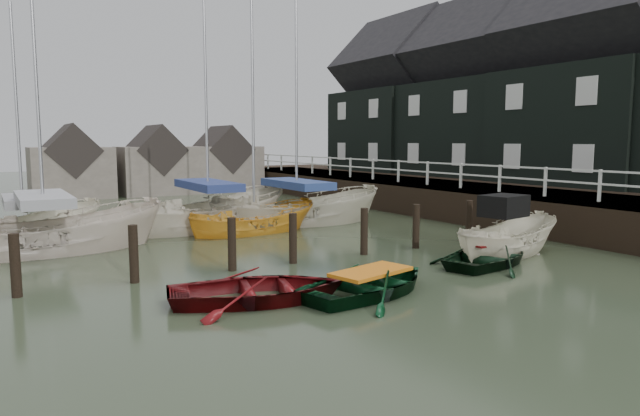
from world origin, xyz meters
TOP-DOWN VIEW (x-y plane):
  - ground at (0.00, 0.00)m, footprint 120.00×120.00m
  - pier at (9.48, 10.00)m, footprint 3.04×32.00m
  - land_strip at (15.00, 10.00)m, footprint 14.00×38.00m
  - quay_houses at (14.99, 8.66)m, footprint 6.52×28.14m
  - mooring_pilings at (-1.11, 3.00)m, footprint 13.72×0.22m
  - far_sheds at (0.83, 26.00)m, footprint 14.00×4.08m
  - rowboat_red at (-3.57, 0.04)m, footprint 4.38×3.60m
  - rowboat_green at (-1.20, -0.71)m, footprint 4.17×3.41m
  - rowboat_dkgreen at (3.45, 0.14)m, footprint 4.06×3.39m
  - motorboat at (4.88, 0.82)m, footprint 4.62×2.40m
  - sailboat_a at (-6.97, 8.30)m, footprint 7.14×2.76m
  - sailboat_b at (-1.01, 10.40)m, footprint 7.78×4.57m
  - sailboat_c at (0.12, 8.60)m, footprint 5.49×2.62m
  - sailboat_d at (2.50, 9.67)m, footprint 7.54×4.17m
  - sailboat_e at (-7.40, 10.98)m, footprint 6.19×4.40m

SIDE VIEW (x-z plane):
  - ground at x=0.00m, z-range 0.00..0.00m
  - land_strip at x=15.00m, z-range -0.75..0.75m
  - rowboat_red at x=-3.57m, z-range -0.39..0.39m
  - rowboat_green at x=-1.20m, z-range -0.38..0.38m
  - rowboat_dkgreen at x=3.45m, z-range -0.36..0.36m
  - sailboat_c at x=0.12m, z-range -4.75..4.78m
  - sailboat_a at x=-6.97m, z-range -5.45..5.56m
  - sailboat_b at x=-1.01m, z-range -5.92..6.03m
  - sailboat_d at x=2.50m, z-range -5.91..6.03m
  - sailboat_e at x=-7.40m, z-range -4.46..4.58m
  - motorboat at x=4.88m, z-range -1.22..1.40m
  - mooring_pilings at x=-1.11m, z-range -0.40..1.40m
  - pier at x=9.48m, z-range -0.64..2.06m
  - far_sheds at x=0.83m, z-range -0.34..4.06m
  - quay_houses at x=14.99m, z-range 0.68..10.68m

